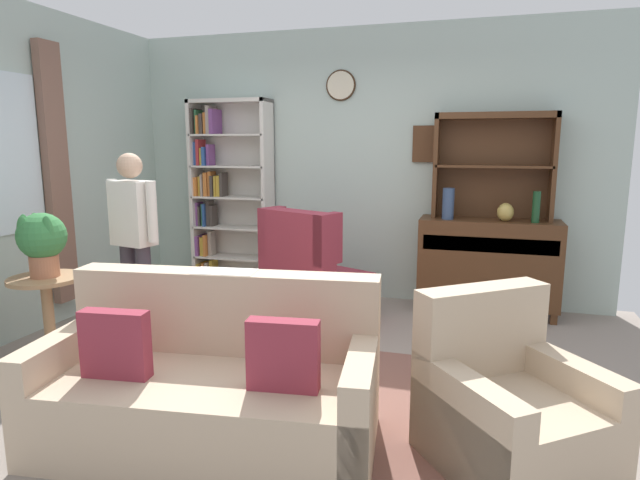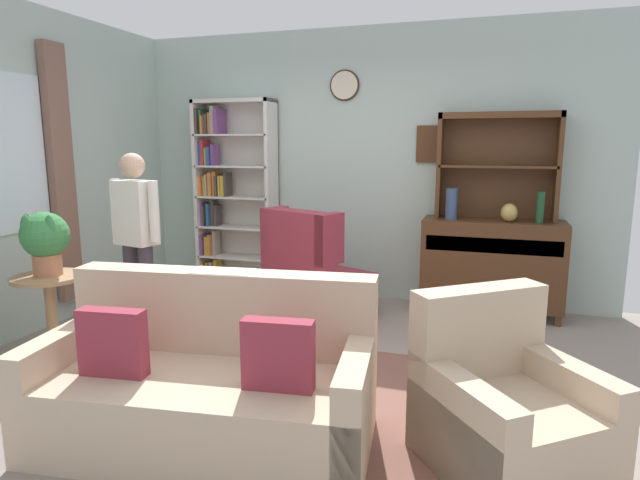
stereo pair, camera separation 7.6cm
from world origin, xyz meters
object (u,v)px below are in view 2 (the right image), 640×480
sideboard (491,263)px  person_reading (136,234)px  vase_round (509,213)px  bookshelf (230,195)px  couch_floral (208,386)px  armchair_floral (506,413)px  plant_stand (51,308)px  potted_plant_large (44,238)px  wingback_chair (314,280)px  vase_tall (452,204)px  bottle_wine (540,208)px  sideboard_hutch (498,151)px

sideboard → person_reading: bearing=-149.8°
sideboard → vase_round: vase_round is taller
bookshelf → couch_floral: bearing=-65.2°
couch_floral → armchair_floral: size_ratio=1.76×
plant_stand → potted_plant_large: (-0.01, 0.01, 0.53)m
couch_floral → plant_stand: bearing=159.8°
armchair_floral → wingback_chair: size_ratio=1.03×
vase_tall → person_reading: person_reading is taller
bottle_wine → potted_plant_large: bottle_wine is taller
bookshelf → vase_tall: (2.42, -0.16, 0.00)m
sideboard → sideboard_hutch: sideboard_hutch is taller
vase_tall → person_reading: size_ratio=0.19×
sideboard → armchair_floral: (0.09, -2.58, -0.22)m
couch_floral → wingback_chair: bearing=92.7°
sideboard → couch_floral: sideboard is taller
plant_stand → bottle_wine: bearing=30.7°
bottle_wine → vase_round: bearing=175.1°
bottle_wine → couch_floral: size_ratio=0.15×
armchair_floral → potted_plant_large: potted_plant_large is taller
bottle_wine → armchair_floral: bearing=-96.8°
bottle_wine → person_reading: (-3.17, -1.53, -0.16)m
potted_plant_large → person_reading: (0.38, 0.57, -0.04)m
sideboard_hutch → bottle_wine: size_ratio=3.81×
vase_tall → armchair_floral: size_ratio=0.28×
couch_floral → sideboard_hutch: bearing=63.3°
bookshelf → armchair_floral: 4.01m
person_reading → wingback_chair: bearing=38.0°
couch_floral → person_reading: size_ratio=1.21×
sideboard → bookshelf: bearing=178.3°
sideboard_hutch → wingback_chair: (-1.57, -0.78, -1.18)m
vase_tall → wingback_chair: (-1.18, -0.59, -0.69)m
bookshelf → vase_round: bearing=-2.9°
sideboard → sideboard_hutch: (0.00, 0.11, 1.05)m
bookshelf → potted_plant_large: 2.30m
armchair_floral → plant_stand: (-3.24, 0.38, 0.12)m
sideboard_hutch → couch_floral: (-1.47, -2.92, -1.25)m
wingback_chair → person_reading: bearing=-142.0°
sideboard → person_reading: size_ratio=0.83×
sideboard → vase_round: size_ratio=7.65×
vase_round → couch_floral: 3.25m
potted_plant_large → bottle_wine: bearing=30.6°
armchair_floral → bottle_wine: bearing=83.2°
bookshelf → armchair_floral: (2.90, -2.66, -0.78)m
sideboard → bottle_wine: bearing=-12.9°
wingback_chair → potted_plant_large: (-1.59, -1.52, 0.56)m
sideboard → vase_round: 0.52m
bookshelf → vase_tall: bookshelf is taller
sideboard_hutch → person_reading: sideboard_hutch is taller
wingback_chair → bookshelf: bearing=148.5°
bookshelf → vase_round: size_ratio=12.35×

